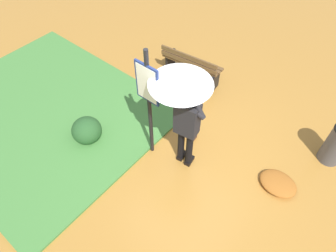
{
  "coord_description": "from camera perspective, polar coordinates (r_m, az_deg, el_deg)",
  "views": [
    {
      "loc": [
        -1.69,
        2.7,
        4.71
      ],
      "look_at": [
        0.39,
        0.16,
        0.85
      ],
      "focal_mm": 32.08,
      "sensor_mm": 36.0,
      "label": 1
    }
  ],
  "objects": [
    {
      "name": "ground_plane",
      "position": [
        5.68,
        4.1,
        -6.54
      ],
      "size": [
        18.0,
        18.0,
        0.0
      ],
      "primitive_type": "plane",
      "color": "#B27A33"
    },
    {
      "name": "grass_verge",
      "position": [
        6.94,
        -22.5,
        2.48
      ],
      "size": [
        4.8,
        4.0,
        0.05
      ],
      "color": "#47843D",
      "rests_on": "ground_plane"
    },
    {
      "name": "person_with_umbrella",
      "position": [
        4.5,
        2.99,
        5.0
      ],
      "size": [
        0.96,
        0.96,
        2.04
      ],
      "color": "black",
      "rests_on": "ground_plane"
    },
    {
      "name": "info_sign_post",
      "position": [
        4.73,
        -3.77,
        5.78
      ],
      "size": [
        0.44,
        0.07,
        2.3
      ],
      "color": "black",
      "rests_on": "ground_plane"
    },
    {
      "name": "handbag",
      "position": [
        5.93,
        4.03,
        -1.17
      ],
      "size": [
        0.31,
        0.16,
        0.37
      ],
      "color": "#4C3323",
      "rests_on": "ground_plane"
    },
    {
      "name": "park_bench",
      "position": [
        7.01,
        4.42,
        11.49
      ],
      "size": [
        1.4,
        0.52,
        0.75
      ],
      "color": "black",
      "rests_on": "ground_plane"
    },
    {
      "name": "shrub_cluster",
      "position": [
        6.02,
        -15.24,
        -0.65
      ],
      "size": [
        0.63,
        0.57,
        0.52
      ],
      "color": "#285628",
      "rests_on": "ground_plane"
    },
    {
      "name": "leaf_pile_by_bench",
      "position": [
        5.67,
        20.18,
        -10.18
      ],
      "size": [
        0.65,
        0.52,
        0.14
      ],
      "color": "#A86023",
      "rests_on": "ground_plane"
    }
  ]
}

